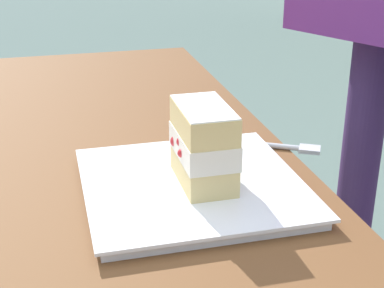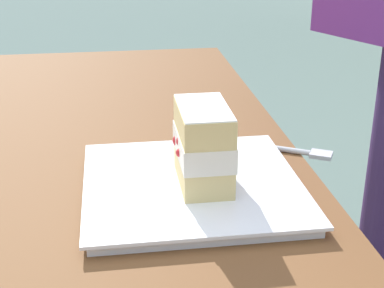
% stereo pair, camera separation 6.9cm
% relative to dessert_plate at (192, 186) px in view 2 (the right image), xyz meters
% --- Properties ---
extents(dessert_plate, '(0.26, 0.26, 0.02)m').
position_rel_dessert_plate_xyz_m(dessert_plate, '(0.00, 0.00, 0.00)').
color(dessert_plate, white).
rests_on(dessert_plate, patio_table).
extents(cake_slice, '(0.11, 0.06, 0.10)m').
position_rel_dessert_plate_xyz_m(cake_slice, '(-0.01, -0.01, 0.06)').
color(cake_slice, '#E0C17A').
rests_on(cake_slice, dessert_plate).
extents(dessert_fork, '(0.10, 0.16, 0.01)m').
position_rel_dessert_plate_xyz_m(dessert_fork, '(0.11, -0.14, -0.00)').
color(dessert_fork, silver).
rests_on(dessert_fork, patio_table).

